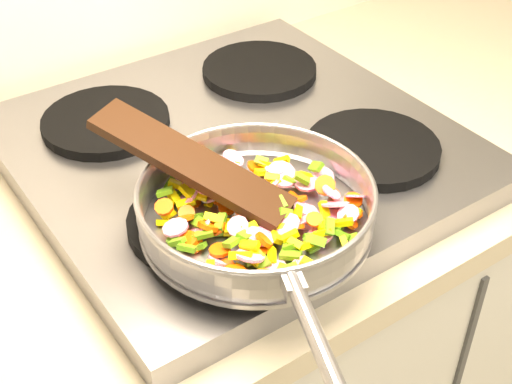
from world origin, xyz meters
TOP-DOWN VIEW (x-y plane):
  - base_cabinet at (0.00, 1.67)m, footprint 3.00×0.65m
  - cooktop at (-0.70, 1.67)m, footprint 0.60×0.60m
  - grate_fl at (-0.84, 1.52)m, footprint 0.19×0.19m
  - grate_fr at (-0.56, 1.52)m, footprint 0.19×0.19m
  - grate_bl at (-0.84, 1.81)m, footprint 0.19×0.19m
  - grate_br at (-0.56, 1.81)m, footprint 0.19×0.19m
  - saute_pan at (-0.80, 1.47)m, footprint 0.32×0.48m
  - vegetable_heap at (-0.80, 1.48)m, footprint 0.25×0.26m
  - wooden_spatula at (-0.83, 1.56)m, footprint 0.18×0.26m

SIDE VIEW (x-z plane):
  - base_cabinet at x=0.00m, z-range 0.00..0.86m
  - cooktop at x=-0.70m, z-range 0.90..0.94m
  - grate_fl at x=-0.84m, z-range 0.94..0.96m
  - grate_fr at x=-0.56m, z-range 0.94..0.96m
  - grate_bl at x=-0.84m, z-range 0.94..0.96m
  - grate_br at x=-0.56m, z-range 0.94..0.96m
  - vegetable_heap at x=-0.80m, z-range 0.95..1.00m
  - saute_pan at x=-0.80m, z-range 0.96..1.01m
  - wooden_spatula at x=-0.83m, z-range 0.97..1.06m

